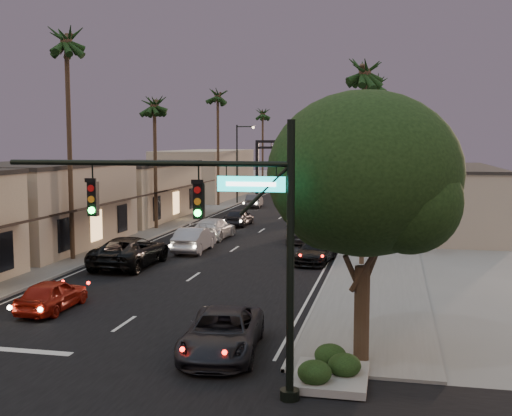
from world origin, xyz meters
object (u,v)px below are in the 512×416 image
at_px(palm_ld, 218,93).
at_px(oncoming_red, 52,295).
at_px(curbside_near, 222,333).
at_px(palm_lb, 66,35).
at_px(palm_rc, 380,113).
at_px(oncoming_pickup, 130,251).
at_px(arch, 313,154).
at_px(palm_lc, 154,100).
at_px(palm_ra, 365,65).
at_px(palm_rb, 376,80).
at_px(oncoming_silver, 194,239).
at_px(corner_tree, 366,180).
at_px(streetlight_right, 355,162).
at_px(curbside_black, 316,251).
at_px(streetlight_left, 239,157).
at_px(traffic_signal, 223,218).
at_px(palm_far, 263,111).

xyz_separation_m(palm_ld, oncoming_red, (4.79, -43.78, -11.72)).
bearing_deg(curbside_near, palm_lb, 126.47).
height_order(palm_rc, oncoming_pickup, palm_rc).
relative_size(arch, palm_lc, 1.25).
height_order(palm_ra, oncoming_red, palm_ra).
xyz_separation_m(palm_rb, palm_rc, (0.00, 20.00, -1.95)).
relative_size(palm_lb, palm_lc, 1.25).
height_order(palm_ld, oncoming_silver, palm_ld).
bearing_deg(palm_rb, curbside_near, -96.02).
distance_m(corner_tree, oncoming_silver, 23.01).
bearing_deg(palm_ra, palm_ld, 119.02).
bearing_deg(palm_rb, palm_lb, -128.02).
relative_size(oncoming_red, oncoming_pickup, 0.65).
bearing_deg(palm_rb, oncoming_pickup, -119.57).
distance_m(arch, oncoming_silver, 43.80).
xyz_separation_m(streetlight_right, palm_rb, (1.68, -1.00, 7.09)).
bearing_deg(curbside_black, corner_tree, -71.76).
relative_size(streetlight_left, oncoming_red, 2.22).
bearing_deg(oncoming_red, curbside_near, 155.06).
bearing_deg(traffic_signal, streetlight_left, 103.14).
distance_m(palm_rb, oncoming_red, 36.96).
relative_size(traffic_signal, palm_ld, 0.60).
xyz_separation_m(palm_ld, palm_rc, (17.20, 9.00, -1.95)).
relative_size(palm_ld, palm_rb, 1.00).
bearing_deg(oncoming_red, palm_far, -86.78).
bearing_deg(oncoming_pickup, curbside_black, -160.65).
height_order(corner_tree, palm_rb, palm_rb).
xyz_separation_m(corner_tree, palm_far, (-17.78, 70.55, 5.46)).
xyz_separation_m(corner_tree, palm_ra, (-0.88, 16.55, 5.46)).
relative_size(palm_lc, curbside_near, 2.31).
xyz_separation_m(palm_ra, oncoming_pickup, (-13.04, -2.98, -10.57)).
height_order(arch, curbside_black, arch).
bearing_deg(palm_lb, palm_ra, 6.63).
height_order(palm_ra, oncoming_silver, palm_ra).
height_order(streetlight_left, palm_lb, palm_lb).
relative_size(streetlight_right, palm_lb, 0.59).
height_order(palm_rc, curbside_near, palm_rc).
xyz_separation_m(traffic_signal, palm_rc, (2.91, 60.00, 5.39)).
relative_size(arch, oncoming_silver, 3.09).
distance_m(traffic_signal, palm_rb, 40.77).
height_order(corner_tree, palm_ld, palm_ld).
bearing_deg(palm_ld, palm_rb, -32.60).
distance_m(palm_ld, curbside_black, 35.80).
bearing_deg(palm_lb, corner_tree, -38.83).
bearing_deg(palm_far, traffic_signal, -79.30).
relative_size(palm_rc, oncoming_red, 3.01).
height_order(corner_tree, oncoming_red, corner_tree).
height_order(palm_far, oncoming_pickup, palm_far).
bearing_deg(palm_lc, palm_ld, 90.00).
distance_m(palm_far, curbside_black, 56.45).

